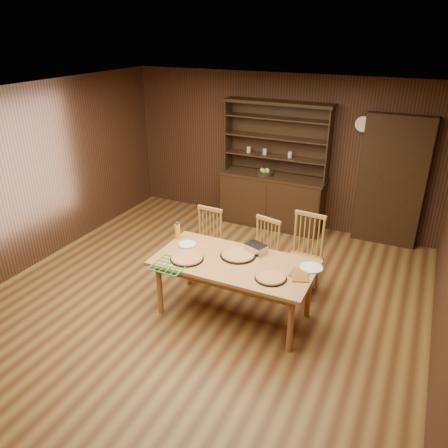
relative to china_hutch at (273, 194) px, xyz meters
The scene contains 20 objects.
floor 2.82m from the china_hutch, 89.99° to the right, with size 6.00×6.00×0.00m, color brown.
room_shell 2.92m from the china_hutch, 89.99° to the right, with size 6.00×6.00×6.00m.
china_hutch is the anchor object (origin of this frame).
doorway 1.96m from the china_hutch, ahead, with size 1.00×0.18×2.10m, color black.
wall_clock 1.89m from the china_hutch, ahead, with size 0.30×0.05×0.30m.
dining_table 2.78m from the china_hutch, 79.98° to the right, with size 1.91×0.95×0.75m.
chair_left 1.98m from the china_hutch, 98.12° to the right, with size 0.42×0.40×0.99m.
chair_center 2.02m from the china_hutch, 73.79° to the right, with size 0.48×0.47×0.98m.
chair_right 2.10m from the china_hutch, 58.55° to the right, with size 0.48×0.46×1.09m.
pizza_left 2.94m from the china_hutch, 90.93° to the right, with size 0.41×0.41×0.04m.
pizza_right 3.08m from the china_hutch, 70.90° to the right, with size 0.36×0.36×0.04m.
pizza_center 2.64m from the china_hutch, 79.66° to the right, with size 0.44×0.44×0.04m.
cooling_rack 3.15m from the china_hutch, 92.85° to the right, with size 0.38×0.38×0.02m, color green, non-canonical shape.
plate_left 2.62m from the china_hutch, 95.11° to the right, with size 0.24×0.24×0.02m.
plate_right 2.84m from the china_hutch, 61.55° to the right, with size 0.28×0.28×0.02m.
foil_dish 2.49m from the china_hutch, 75.30° to the right, with size 0.25×0.18×0.10m, color silver.
juice_bottle 2.53m from the china_hutch, 100.18° to the right, with size 0.07×0.07×0.22m.
pot_holder_a 3.06m from the china_hutch, 64.84° to the right, with size 0.18×0.18×0.01m, color red.
pot_holder_b 2.97m from the china_hutch, 64.66° to the right, with size 0.20×0.20×0.01m, color red.
fruit_bowl 0.42m from the china_hutch, 153.84° to the right, with size 0.29×0.29×0.12m.
Camera 1 is at (2.31, -4.11, 3.32)m, focal length 35.00 mm.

